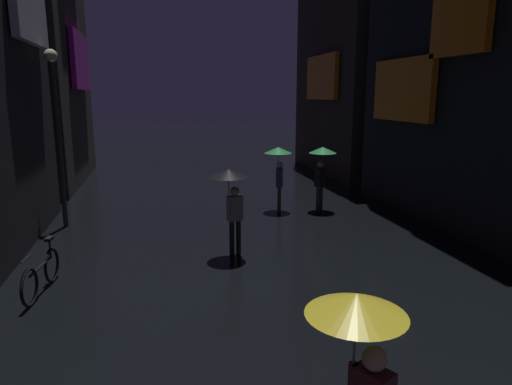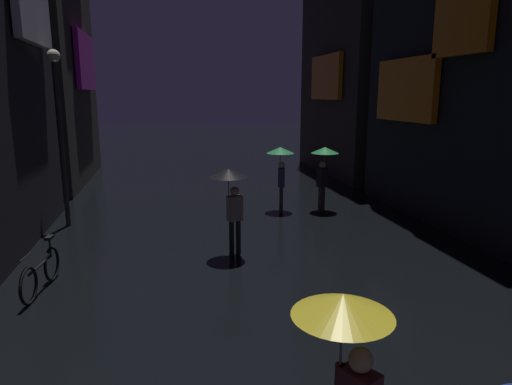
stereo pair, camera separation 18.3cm
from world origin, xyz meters
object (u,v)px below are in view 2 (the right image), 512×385
Objects in this scene: pedestrian_near_crossing_yellow at (348,344)px; bicycle_parked_at_storefront at (41,272)px; pedestrian_foreground_right_black at (230,187)px; streetlamp_left_far at (59,117)px; pedestrian_midstreet_left_green at (324,161)px; pedestrian_midstreet_centre_green at (281,161)px.

pedestrian_near_crossing_yellow is 1.17× the size of bicycle_parked_at_storefront.
pedestrian_foreground_right_black is 0.42× the size of streetlamp_left_far.
pedestrian_foreground_right_black is 5.15m from pedestrian_midstreet_left_green.
pedestrian_foreground_right_black is at bearing -119.44° from pedestrian_midstreet_centre_green.
streetlamp_left_far is (-4.35, 3.50, 1.50)m from pedestrian_foreground_right_black.
pedestrian_midstreet_left_green and pedestrian_midstreet_centre_green have the same top height.
pedestrian_near_crossing_yellow is at bearing -55.11° from bicycle_parked_at_storefront.
pedestrian_foreground_right_black is 6.96m from pedestrian_near_crossing_yellow.
streetlamp_left_far is (-0.40, 4.78, 2.78)m from bicycle_parked_at_storefront.
streetlamp_left_far is (-7.96, -0.18, 1.50)m from pedestrian_midstreet_left_green.
streetlamp_left_far reaches higher than bicycle_parked_at_storefront.
pedestrian_near_crossing_yellow is 11.43m from streetlamp_left_far.
pedestrian_foreground_right_black and pedestrian_near_crossing_yellow have the same top height.
pedestrian_foreground_right_black is at bearing -38.81° from streetlamp_left_far.
streetlamp_left_far is at bearing 112.64° from pedestrian_near_crossing_yellow.
streetlamp_left_far is at bearing -176.13° from pedestrian_midstreet_centre_green.
pedestrian_midstreet_centre_green is at bearing 78.54° from pedestrian_near_crossing_yellow.
streetlamp_left_far reaches higher than pedestrian_foreground_right_black.
bicycle_parked_at_storefront is at bearing -161.94° from pedestrian_foreground_right_black.
pedestrian_near_crossing_yellow is 0.42× the size of streetlamp_left_far.
pedestrian_midstreet_left_green is at bearing 71.29° from pedestrian_near_crossing_yellow.
pedestrian_foreground_right_black is 1.00× the size of pedestrian_near_crossing_yellow.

